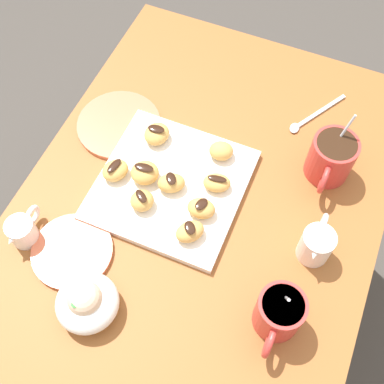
{
  "coord_description": "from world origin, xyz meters",
  "views": [
    {
      "loc": [
        0.43,
        0.16,
        1.59
      ],
      "look_at": [
        -0.0,
        -0.02,
        0.75
      ],
      "focal_mm": 45.73,
      "sensor_mm": 36.0,
      "label": 1
    }
  ],
  "objects": [
    {
      "name": "beignet_4",
      "position": [
        0.0,
        -0.06,
        0.77
      ],
      "size": [
        0.06,
        0.07,
        0.03
      ],
      "primitive_type": "ellipsoid",
      "rotation": [
        0.0,
        0.0,
        3.65
      ],
      "color": "#DBA351",
      "rests_on": "pastry_plate_square"
    },
    {
      "name": "beignet_7",
      "position": [
        0.08,
        0.01,
        0.77
      ],
      "size": [
        0.07,
        0.07,
        0.03
      ],
      "primitive_type": "ellipsoid",
      "rotation": [
        0.0,
        0.0,
        4.0
      ],
      "color": "#DBA351",
      "rests_on": "pastry_plate_square"
    },
    {
      "name": "chocolate_drizzle_4",
      "position": [
        0.0,
        -0.06,
        0.78
      ],
      "size": [
        0.03,
        0.03,
        0.0
      ],
      "primitive_type": "ellipsoid",
      "rotation": [
        0.0,
        0.0,
        3.8
      ],
      "color": "black",
      "rests_on": "beignet_4"
    },
    {
      "name": "beignet_1",
      "position": [
        -0.04,
        0.02,
        0.77
      ],
      "size": [
        0.05,
        0.06,
        0.03
      ],
      "primitive_type": "ellipsoid",
      "rotation": [
        0.0,
        0.0,
        4.99
      ],
      "color": "#DBA351",
      "rests_on": "pastry_plate_square"
    },
    {
      "name": "pastry_plate_square",
      "position": [
        -0.01,
        -0.07,
        0.74
      ],
      "size": [
        0.28,
        0.28,
        0.02
      ],
      "primitive_type": "cube",
      "color": "white",
      "rests_on": "dining_table"
    },
    {
      "name": "coffee_mug_red_left",
      "position": [
        -0.16,
        0.21,
        0.79
      ],
      "size": [
        0.13,
        0.09,
        0.15
      ],
      "color": "red",
      "rests_on": "dining_table"
    },
    {
      "name": "beignet_5",
      "position": [
        -0.11,
        -0.0,
        0.77
      ],
      "size": [
        0.05,
        0.06,
        0.03
      ],
      "primitive_type": "ellipsoid",
      "rotation": [
        0.0,
        0.0,
        3.41
      ],
      "color": "#DBA351",
      "rests_on": "pastry_plate_square"
    },
    {
      "name": "beignet_6",
      "position": [
        0.02,
        -0.18,
        0.77
      ],
      "size": [
        0.07,
        0.07,
        0.03
      ],
      "primitive_type": "ellipsoid",
      "rotation": [
        0.0,
        0.0,
        5.82
      ],
      "color": "#DBA351",
      "rests_on": "pastry_plate_square"
    },
    {
      "name": "beignet_2",
      "position": [
        0.03,
        0.01,
        0.77
      ],
      "size": [
        0.05,
        0.06,
        0.03
      ],
      "primitive_type": "ellipsoid",
      "rotation": [
        0.0,
        0.0,
        3.23
      ],
      "color": "#DBA351",
      "rests_on": "pastry_plate_square"
    },
    {
      "name": "saucer_coral_left",
      "position": [
        0.19,
        -0.18,
        0.74
      ],
      "size": [
        0.15,
        0.15,
        0.01
      ],
      "primitive_type": "cylinder",
      "color": "#E5704C",
      "rests_on": "dining_table"
    },
    {
      "name": "chocolate_drizzle_8",
      "position": [
        0.06,
        -0.1,
        0.79
      ],
      "size": [
        0.03,
        0.03,
        0.0
      ],
      "primitive_type": "ellipsoid",
      "rotation": [
        0.0,
        0.0,
        0.96
      ],
      "color": "black",
      "rests_on": "beignet_8"
    },
    {
      "name": "beignet_3",
      "position": [
        0.0,
        -0.12,
        0.77
      ],
      "size": [
        0.07,
        0.07,
        0.04
      ],
      "primitive_type": "ellipsoid",
      "rotation": [
        0.0,
        0.0,
        1.9
      ],
      "color": "#DBA351",
      "rests_on": "pastry_plate_square"
    },
    {
      "name": "cream_pitcher_white",
      "position": [
        0.02,
        0.23,
        0.77
      ],
      "size": [
        0.1,
        0.06,
        0.07
      ],
      "color": "white",
      "rests_on": "dining_table"
    },
    {
      "name": "chocolate_drizzle_6",
      "position": [
        0.02,
        -0.18,
        0.78
      ],
      "size": [
        0.04,
        0.02,
        0.0
      ],
      "primitive_type": "ellipsoid",
      "rotation": [
        0.0,
        0.0,
        6.08
      ],
      "color": "black",
      "rests_on": "beignet_6"
    },
    {
      "name": "loose_spoon_near_saucer",
      "position": [
        -0.28,
        0.14,
        0.74
      ],
      "size": [
        0.15,
        0.09,
        0.01
      ],
      "color": "silver",
      "rests_on": "dining_table"
    },
    {
      "name": "chocolate_drizzle_0",
      "position": [
        -0.1,
        -0.14,
        0.78
      ],
      "size": [
        0.02,
        0.04,
        0.0
      ],
      "primitive_type": "ellipsoid",
      "rotation": [
        0.0,
        0.0,
        4.82
      ],
      "color": "black",
      "rests_on": "beignet_0"
    },
    {
      "name": "saucer_coral_right",
      "position": [
        -0.1,
        -0.23,
        0.74
      ],
      "size": [
        0.18,
        0.18,
        0.01
      ],
      "primitive_type": "cylinder",
      "color": "#E5704C",
      "rests_on": "dining_table"
    },
    {
      "name": "ice_cream_bowl",
      "position": [
        0.27,
        -0.1,
        0.77
      ],
      "size": [
        0.11,
        0.11,
        0.08
      ],
      "color": "white",
      "rests_on": "dining_table"
    },
    {
      "name": "dining_table",
      "position": [
        0.0,
        0.0,
        0.58
      ],
      "size": [
        0.95,
        0.69,
        0.73
      ],
      "color": "#935628",
      "rests_on": "ground_plane"
    },
    {
      "name": "chocolate_drizzle_7",
      "position": [
        0.08,
        0.01,
        0.78
      ],
      "size": [
        0.03,
        0.03,
        0.0
      ],
      "primitive_type": "ellipsoid",
      "rotation": [
        0.0,
        0.0,
        3.85
      ],
      "color": "black",
      "rests_on": "beignet_7"
    },
    {
      "name": "coffee_mug_red_right",
      "position": [
        0.17,
        0.21,
        0.78
      ],
      "size": [
        0.12,
        0.08,
        0.14
      ],
      "color": "red",
      "rests_on": "dining_table"
    },
    {
      "name": "chocolate_drizzle_3",
      "position": [
        0.0,
        -0.12,
        0.79
      ],
      "size": [
        0.02,
        0.04,
        0.0
      ],
      "primitive_type": "ellipsoid",
      "rotation": [
        0.0,
        0.0,
        1.67
      ],
      "color": "black",
      "rests_on": "beignet_3"
    },
    {
      "name": "chocolate_drizzle_1",
      "position": [
        -0.04,
        0.02,
        0.78
      ],
      "size": [
        0.02,
        0.04,
        0.0
      ],
      "primitive_type": "ellipsoid",
      "rotation": [
        0.0,
        0.0,
        4.88
      ],
      "color": "black",
      "rests_on": "beignet_1"
    },
    {
      "name": "chocolate_drizzle_2",
      "position": [
        0.03,
        0.01,
        0.78
      ],
      "size": [
        0.03,
        0.03,
        0.0
      ],
      "primitive_type": "ellipsoid",
      "rotation": [
        0.0,
        0.0,
        2.84
      ],
      "color": "black",
      "rests_on": "beignet_2"
    },
    {
      "name": "chocolate_sauce_pitcher",
      "position": [
        0.2,
        -0.28,
        0.77
      ],
      "size": [
        0.09,
        0.05,
        0.06
      ],
      "color": "white",
      "rests_on": "dining_table"
    },
    {
      "name": "beignet_8",
      "position": [
        0.06,
        -0.1,
        0.77
      ],
      "size": [
        0.06,
        0.06,
        0.03
      ],
      "primitive_type": "ellipsoid",
      "rotation": [
        0.0,
        0.0,
        0.77
      ],
      "color": "#DBA351",
      "rests_on": "pastry_plate_square"
    },
    {
      "name": "beignet_0",
      "position": [
        -0.1,
        -0.14,
        0.77
      ],
      "size": [
        0.06,
        0.06,
        0.03
      ],
      "primitive_type": "ellipsoid",
      "rotation": [
        0.0,
        0.0,
        4.52
      ],
      "color": "#DBA351",
      "rests_on": "pastry_plate_square"
    },
    {
      "name": "ground_plane",
      "position": [
        0.0,
        0.0,
        0.0
      ],
      "size": [
        8.0,
        8.0,
        0.0
      ],
      "primitive_type": "plane",
      "color": "#423D38"
    }
  ]
}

